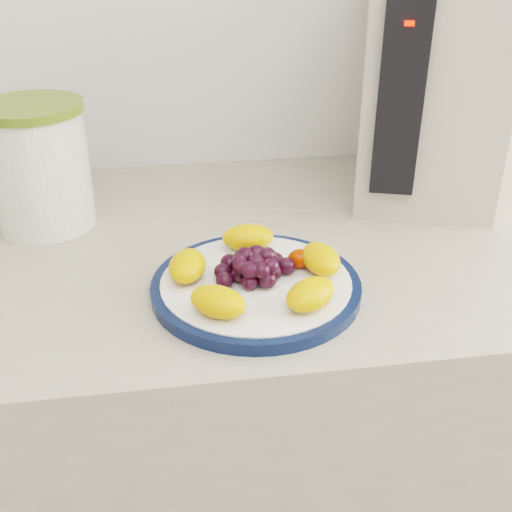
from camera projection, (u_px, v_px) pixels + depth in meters
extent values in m
cube|color=#AEA490|center=(259.00, 466.00, 1.11)|extent=(3.50, 0.60, 0.90)
cube|color=#927151|center=(259.00, 478.00, 1.13)|extent=(3.48, 0.58, 0.84)
cylinder|color=#0B193D|center=(256.00, 287.00, 0.77)|extent=(0.25, 0.25, 0.01)
cylinder|color=white|center=(256.00, 286.00, 0.76)|extent=(0.23, 0.23, 0.02)
cylinder|color=#536824|center=(40.00, 170.00, 0.89)|extent=(0.14, 0.14, 0.17)
cylinder|color=#5B6E23|center=(29.00, 108.00, 0.85)|extent=(0.15, 0.15, 0.01)
cube|color=#B9AE9F|center=(430.00, 80.00, 0.97)|extent=(0.28, 0.33, 0.35)
cube|color=black|center=(400.00, 101.00, 0.85)|extent=(0.06, 0.04, 0.26)
cube|color=#FF0C05|center=(409.00, 23.00, 0.79)|extent=(0.01, 0.01, 0.01)
ellipsoid|color=orange|center=(321.00, 259.00, 0.77)|extent=(0.05, 0.07, 0.03)
ellipsoid|color=orange|center=(248.00, 237.00, 0.82)|extent=(0.07, 0.05, 0.03)
ellipsoid|color=orange|center=(187.00, 266.00, 0.76)|extent=(0.06, 0.07, 0.03)
ellipsoid|color=orange|center=(218.00, 302.00, 0.69)|extent=(0.08, 0.08, 0.03)
ellipsoid|color=orange|center=(310.00, 294.00, 0.70)|extent=(0.08, 0.08, 0.03)
ellipsoid|color=black|center=(256.00, 273.00, 0.76)|extent=(0.02, 0.02, 0.02)
ellipsoid|color=black|center=(273.00, 272.00, 0.76)|extent=(0.02, 0.02, 0.02)
ellipsoid|color=black|center=(262.00, 265.00, 0.77)|extent=(0.02, 0.02, 0.02)
ellipsoid|color=black|center=(245.00, 266.00, 0.77)|extent=(0.02, 0.02, 0.02)
ellipsoid|color=black|center=(239.00, 275.00, 0.75)|extent=(0.02, 0.02, 0.02)
ellipsoid|color=black|center=(250.00, 282.00, 0.74)|extent=(0.02, 0.02, 0.02)
ellipsoid|color=black|center=(267.00, 280.00, 0.74)|extent=(0.02, 0.02, 0.02)
ellipsoid|color=black|center=(286.00, 266.00, 0.77)|extent=(0.02, 0.02, 0.02)
ellipsoid|color=black|center=(275.00, 260.00, 0.78)|extent=(0.02, 0.02, 0.02)
ellipsoid|color=black|center=(260.00, 257.00, 0.79)|extent=(0.02, 0.02, 0.02)
ellipsoid|color=black|center=(243.00, 257.00, 0.79)|extent=(0.02, 0.02, 0.02)
ellipsoid|color=black|center=(230.00, 263.00, 0.78)|extent=(0.02, 0.02, 0.02)
ellipsoid|color=black|center=(223.00, 271.00, 0.76)|extent=(0.02, 0.02, 0.02)
ellipsoid|color=black|center=(225.00, 280.00, 0.74)|extent=(0.02, 0.02, 0.02)
ellipsoid|color=black|center=(256.00, 262.00, 0.75)|extent=(0.02, 0.02, 0.02)
ellipsoid|color=black|center=(267.00, 256.00, 0.76)|extent=(0.02, 0.02, 0.02)
ellipsoid|color=black|center=(256.00, 254.00, 0.77)|extent=(0.02, 0.02, 0.02)
ellipsoid|color=black|center=(246.00, 256.00, 0.76)|extent=(0.02, 0.02, 0.02)
ellipsoid|color=black|center=(240.00, 261.00, 0.75)|extent=(0.02, 0.02, 0.02)
ellipsoid|color=black|center=(241.00, 266.00, 0.74)|extent=(0.02, 0.02, 0.02)
ellipsoid|color=black|center=(250.00, 270.00, 0.73)|extent=(0.02, 0.02, 0.02)
ellipsoid|color=black|center=(261.00, 270.00, 0.73)|extent=(0.02, 0.02, 0.02)
ellipsoid|color=black|center=(270.00, 267.00, 0.74)|extent=(0.02, 0.02, 0.02)
ellipsoid|color=red|center=(300.00, 259.00, 0.78)|extent=(0.03, 0.03, 0.02)
ellipsoid|color=red|center=(319.00, 255.00, 0.79)|extent=(0.03, 0.03, 0.02)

